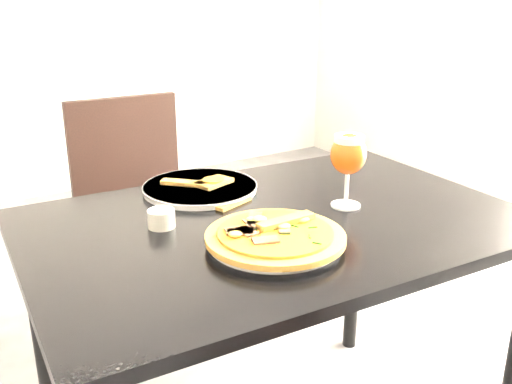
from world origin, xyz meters
TOP-DOWN VIEW (x-y plane):
  - dining_table at (0.23, 0.33)m, footprint 1.25×0.88m
  - chair_far at (0.17, 1.11)m, footprint 0.45×0.45m
  - plate_main at (0.14, 0.21)m, footprint 0.31×0.31m
  - pizza at (0.13, 0.20)m, footprint 0.31×0.31m
  - plate_second at (0.17, 0.62)m, footprint 0.41×0.41m
  - crust_scraps at (0.18, 0.62)m, footprint 0.19×0.14m
  - loose_crust at (0.19, 0.47)m, footprint 0.12×0.06m
  - sauce_cup at (-0.03, 0.44)m, footprint 0.06×0.06m
  - beer_glass at (0.43, 0.30)m, footprint 0.09×0.09m

SIDE VIEW (x-z plane):
  - chair_far at x=0.17m, z-range 0.05..0.97m
  - dining_table at x=0.23m, z-range 0.28..1.03m
  - loose_crust at x=0.19m, z-range 0.75..0.76m
  - plate_main at x=0.14m, z-range 0.75..0.77m
  - plate_second at x=0.17m, z-range 0.75..0.77m
  - crust_scraps at x=0.18m, z-range 0.77..0.78m
  - sauce_cup at x=-0.03m, z-range 0.75..0.80m
  - pizza at x=0.13m, z-range 0.76..0.79m
  - beer_glass at x=0.43m, z-range 0.79..0.99m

